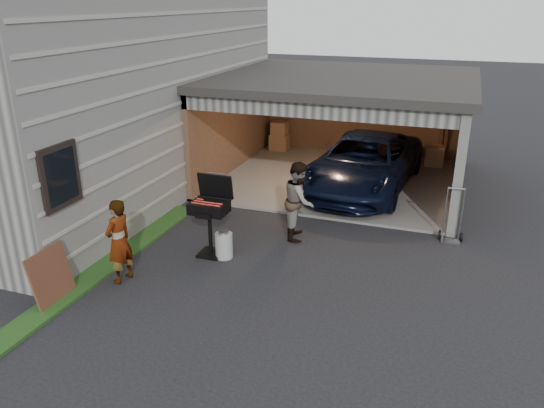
{
  "coord_description": "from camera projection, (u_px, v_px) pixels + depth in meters",
  "views": [
    {
      "loc": [
        3.77,
        -7.6,
        4.82
      ],
      "look_at": [
        0.6,
        1.25,
        1.15
      ],
      "focal_mm": 35.0,
      "sensor_mm": 36.0,
      "label": 1
    }
  ],
  "objects": [
    {
      "name": "ground",
      "position": [
        218.0,
        283.0,
        9.6
      ],
      "size": [
        80.0,
        80.0,
        0.0
      ],
      "primitive_type": "plane",
      "color": "black",
      "rests_on": "ground"
    },
    {
      "name": "groundcover_strip",
      "position": [
        79.0,
        286.0,
        9.42
      ],
      "size": [
        0.5,
        8.0,
        0.06
      ],
      "primitive_type": "cube",
      "color": "#193814",
      "rests_on": "ground"
    },
    {
      "name": "propane_tank",
      "position": [
        224.0,
        245.0,
        10.45
      ],
      "size": [
        0.45,
        0.45,
        0.52
      ],
      "primitive_type": "cylinder",
      "rotation": [
        0.0,
        0.0,
        -0.37
      ],
      "color": "#BABAB5",
      "rests_on": "ground"
    },
    {
      "name": "garage",
      "position": [
        345.0,
        112.0,
        14.64
      ],
      "size": [
        6.8,
        6.3,
        2.9
      ],
      "color": "#605E59",
      "rests_on": "ground"
    },
    {
      "name": "minivan",
      "position": [
        364.0,
        165.0,
        13.95
      ],
      "size": [
        2.72,
        5.22,
        1.4
      ],
      "primitive_type": "imported",
      "rotation": [
        0.0,
        0.0,
        -0.08
      ],
      "color": "black",
      "rests_on": "ground"
    },
    {
      "name": "man",
      "position": [
        299.0,
        200.0,
        11.15
      ],
      "size": [
        0.79,
        0.93,
        1.67
      ],
      "primitive_type": "imported",
      "rotation": [
        0.0,
        0.0,
        1.79
      ],
      "color": "#50371F",
      "rests_on": "ground"
    },
    {
      "name": "hand_truck",
      "position": [
        451.0,
        231.0,
        11.15
      ],
      "size": [
        0.5,
        0.39,
        1.19
      ],
      "rotation": [
        0.0,
        0.0,
        0.07
      ],
      "color": "slate",
      "rests_on": "ground"
    },
    {
      "name": "bbq_grill",
      "position": [
        210.0,
        210.0,
        10.33
      ],
      "size": [
        0.72,
        0.63,
        1.61
      ],
      "color": "black",
      "rests_on": "ground"
    },
    {
      "name": "plywood_panel",
      "position": [
        51.0,
        277.0,
        8.84
      ],
      "size": [
        0.24,
        0.86,
        0.94
      ],
      "primitive_type": "cube",
      "rotation": [
        0.0,
        -0.21,
        0.0
      ],
      "color": "#4E281B",
      "rests_on": "ground"
    },
    {
      "name": "house",
      "position": [
        72.0,
        82.0,
        13.99
      ],
      "size": [
        7.0,
        11.0,
        5.5
      ],
      "primitive_type": "cube",
      "color": "#474744",
      "rests_on": "ground"
    },
    {
      "name": "woman",
      "position": [
        119.0,
        241.0,
        9.4
      ],
      "size": [
        0.46,
        0.62,
        1.57
      ],
      "primitive_type": "imported",
      "rotation": [
        0.0,
        0.0,
        -1.73
      ],
      "color": "silver",
      "rests_on": "ground"
    }
  ]
}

